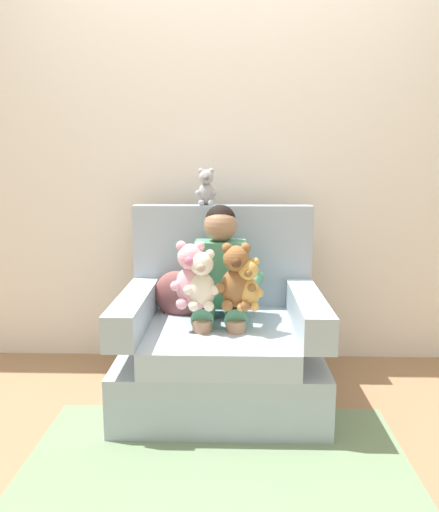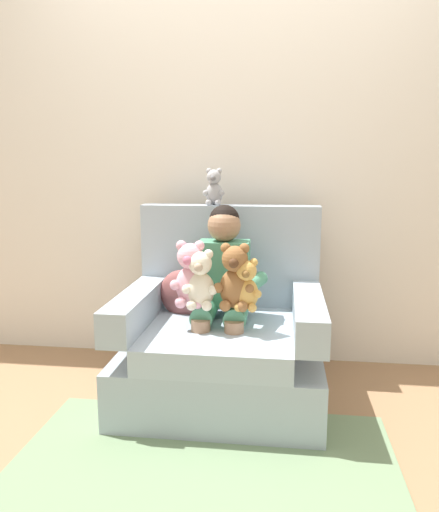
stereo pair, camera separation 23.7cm
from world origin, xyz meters
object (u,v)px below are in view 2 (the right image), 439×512
object	(u,v)px
armchair	(223,339)
plush_pink	(190,276)
plush_grey_on_backrest	(214,188)
throw_pillow	(183,294)
plush_brown	(235,279)
seated_child	(222,279)
plush_cream	(200,281)
plush_honey	(246,286)

from	to	relation	value
armchair	plush_pink	xyz separation A→B (m)	(-0.14, -0.13, 0.36)
plush_grey_on_backrest	throw_pillow	bearing A→B (deg)	-129.94
plush_grey_on_backrest	plush_pink	bearing A→B (deg)	-101.02
plush_pink	plush_brown	size ratio (longest dim) A/B	1.01
plush_brown	armchair	bearing A→B (deg)	101.87
seated_child	plush_brown	size ratio (longest dim) A/B	2.61
seated_child	plush_cream	distance (m)	0.20
plush_grey_on_backrest	armchair	bearing A→B (deg)	-78.05
armchair	seated_child	distance (m)	0.32
plush_honey	throw_pillow	size ratio (longest dim) A/B	0.95
plush_honey	plush_brown	xyz separation A→B (m)	(-0.06, 0.01, 0.03)
seated_child	plush_honey	world-z (taller)	seated_child
plush_honey	plush_pink	bearing A→B (deg)	177.95
plush_honey	throw_pillow	world-z (taller)	plush_honey
plush_cream	armchair	bearing A→B (deg)	82.04
armchair	plush_pink	bearing A→B (deg)	-136.61
plush_brown	throw_pillow	size ratio (longest dim) A/B	1.21
plush_honey	armchair	bearing A→B (deg)	132.62
plush_cream	plush_grey_on_backrest	bearing A→B (deg)	109.65
plush_cream	plush_brown	xyz separation A→B (m)	(0.16, 0.01, 0.01)
plush_brown	throw_pillow	distance (m)	0.43
plush_honey	plush_brown	bearing A→B (deg)	175.33
plush_honey	throw_pillow	xyz separation A→B (m)	(-0.36, 0.28, -0.12)
plush_pink	throw_pillow	world-z (taller)	plush_pink
plush_grey_on_backrest	throw_pillow	world-z (taller)	plush_grey_on_backrest
seated_child	plush_cream	size ratio (longest dim) A/B	2.90
plush_cream	plush_honey	size ratio (longest dim) A/B	1.15
armchair	plush_cream	xyz separation A→B (m)	(-0.09, -0.17, 0.35)
armchair	plush_brown	xyz separation A→B (m)	(0.07, -0.16, 0.36)
plush_pink	plush_brown	world-z (taller)	plush_pink
plush_pink	plush_grey_on_backrest	bearing A→B (deg)	73.02
armchair	seated_child	bearing A→B (deg)	113.24
armchair	plush_cream	distance (m)	0.39
plush_pink	plush_grey_on_backrest	world-z (taller)	plush_grey_on_backrest
plush_cream	throw_pillow	xyz separation A→B (m)	(-0.14, 0.28, -0.14)
plush_pink	plush_grey_on_backrest	size ratio (longest dim) A/B	1.57
seated_child	plush_brown	bearing A→B (deg)	-65.73
armchair	plush_cream	bearing A→B (deg)	-117.41
armchair	plush_honey	distance (m)	0.39
plush_grey_on_backrest	plush_honey	bearing A→B (deg)	-69.63
armchair	plush_honey	xyz separation A→B (m)	(0.13, -0.17, 0.33)
throw_pillow	plush_cream	bearing A→B (deg)	-62.53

